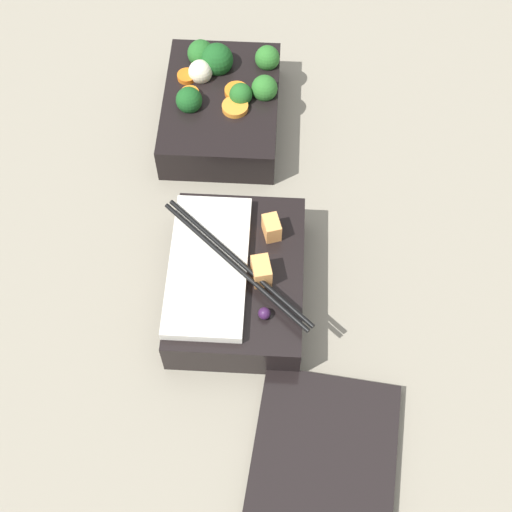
% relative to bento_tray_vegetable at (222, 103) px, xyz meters
% --- Properties ---
extents(ground_plane, '(3.00, 3.00, 0.00)m').
position_rel_bento_tray_vegetable_xyz_m(ground_plane, '(0.14, 0.02, -0.03)').
color(ground_plane, gray).
extents(bento_tray_vegetable, '(0.20, 0.15, 0.08)m').
position_rel_bento_tray_vegetable_xyz_m(bento_tray_vegetable, '(0.00, 0.00, 0.00)').
color(bento_tray_vegetable, black).
rests_on(bento_tray_vegetable, ground_plane).
extents(bento_tray_rice, '(0.20, 0.17, 0.08)m').
position_rel_bento_tray_vegetable_xyz_m(bento_tray_rice, '(0.26, 0.03, -0.00)').
color(bento_tray_rice, black).
rests_on(bento_tray_rice, ground_plane).
extents(bento_lid, '(0.21, 0.16, 0.01)m').
position_rel_bento_tray_vegetable_xyz_m(bento_lid, '(0.46, 0.14, -0.03)').
color(bento_lid, black).
rests_on(bento_lid, ground_plane).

